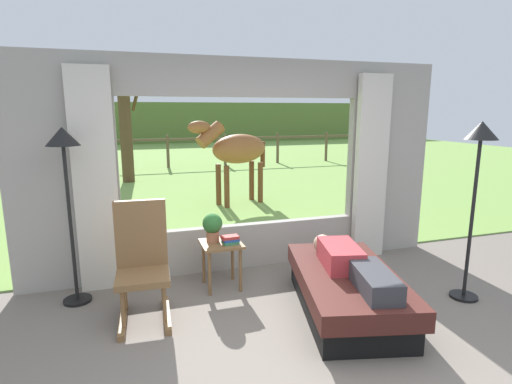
{
  "coord_description": "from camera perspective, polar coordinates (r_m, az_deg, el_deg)",
  "views": [
    {
      "loc": [
        -1.36,
        -2.42,
        1.95
      ],
      "look_at": [
        0.0,
        1.8,
        1.05
      ],
      "focal_mm": 28.39,
      "sensor_mm": 36.0,
      "label": 1
    }
  ],
  "objects": [
    {
      "name": "floor_lamp_left",
      "position": [
        4.34,
        -25.34,
        3.73
      ],
      "size": [
        0.32,
        0.32,
        1.79
      ],
      "color": "black",
      "rests_on": "ground_plane"
    },
    {
      "name": "curtain_panel_left",
      "position": [
        4.62,
        -21.7,
        1.3
      ],
      "size": [
        0.44,
        0.1,
        2.4
      ],
      "primitive_type": "cube",
      "color": "beige",
      "rests_on": "ground_plane"
    },
    {
      "name": "distant_hill_ridge",
      "position": [
        25.47,
        -14.99,
        9.4
      ],
      "size": [
        36.0,
        2.0,
        2.4
      ],
      "primitive_type": "cube",
      "color": "#5A7335",
      "rests_on": "ground_plane"
    },
    {
      "name": "recliner_sofa",
      "position": [
        4.16,
        12.6,
        -13.4
      ],
      "size": [
        1.28,
        1.86,
        0.42
      ],
      "rotation": [
        0.0,
        0.0,
        -0.24
      ],
      "color": "black",
      "rests_on": "ground_plane"
    },
    {
      "name": "side_table",
      "position": [
        4.53,
        -4.92,
        -8.24
      ],
      "size": [
        0.44,
        0.44,
        0.52
      ],
      "color": "brown",
      "rests_on": "ground_plane"
    },
    {
      "name": "outdoor_pasture_lawn",
      "position": [
        15.76,
        -12.8,
        4.12
      ],
      "size": [
        36.0,
        21.68,
        0.02
      ],
      "primitive_type": "cube",
      "color": "#759E47",
      "rests_on": "ground_plane"
    },
    {
      "name": "ground_plane",
      "position": [
        3.4,
        10.23,
        -23.79
      ],
      "size": [
        12.0,
        12.0,
        0.0
      ],
      "primitive_type": "plane",
      "color": "#70665B"
    },
    {
      "name": "pasture_fence_line",
      "position": [
        14.14,
        -12.34,
        6.32
      ],
      "size": [
        16.1,
        0.1,
        1.1
      ],
      "color": "brown",
      "rests_on": "outdoor_pasture_lawn"
    },
    {
      "name": "reclining_person",
      "position": [
        4.01,
        13.15,
        -9.72
      ],
      "size": [
        0.47,
        1.43,
        0.22
      ],
      "rotation": [
        0.0,
        0.0,
        -0.24
      ],
      "color": "#B23338",
      "rests_on": "recliner_sofa"
    },
    {
      "name": "book_stack",
      "position": [
        4.45,
        -3.65,
        -6.71
      ],
      "size": [
        0.2,
        0.17,
        0.09
      ],
      "color": "#337247",
      "rests_on": "side_table"
    },
    {
      "name": "pasture_tree",
      "position": [
        11.5,
        -17.89,
        8.65
      ],
      "size": [
        1.09,
        1.1,
        3.11
      ],
      "color": "#4C3823",
      "rests_on": "outdoor_pasture_lawn"
    },
    {
      "name": "horse",
      "position": [
        8.31,
        -2.83,
        5.97
      ],
      "size": [
        1.81,
        0.92,
        1.73
      ],
      "rotation": [
        0.0,
        0.0,
        1.89
      ],
      "color": "brown",
      "rests_on": "outdoor_pasture_lawn"
    },
    {
      "name": "floor_lamp_right",
      "position": [
        4.57,
        28.87,
        4.29
      ],
      "size": [
        0.32,
        0.32,
        1.85
      ],
      "color": "black",
      "rests_on": "ground_plane"
    },
    {
      "name": "back_wall_with_window",
      "position": [
        4.93,
        -1.64,
        3.29
      ],
      "size": [
        5.2,
        0.12,
        2.55
      ],
      "color": "#9E998E",
      "rests_on": "ground_plane"
    },
    {
      "name": "rocking_chair",
      "position": [
        4.02,
        -15.73,
        -9.46
      ],
      "size": [
        0.51,
        0.7,
        1.12
      ],
      "rotation": [
        0.0,
        0.0,
        -0.05
      ],
      "color": "brown",
      "rests_on": "ground_plane"
    },
    {
      "name": "potted_plant",
      "position": [
        4.49,
        -6.15,
        -4.75
      ],
      "size": [
        0.22,
        0.22,
        0.32
      ],
      "color": "#9E6042",
      "rests_on": "side_table"
    },
    {
      "name": "curtain_panel_right",
      "position": [
        5.52,
        15.89,
        3.22
      ],
      "size": [
        0.44,
        0.1,
        2.4
      ],
      "primitive_type": "cube",
      "color": "beige",
      "rests_on": "ground_plane"
    }
  ]
}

